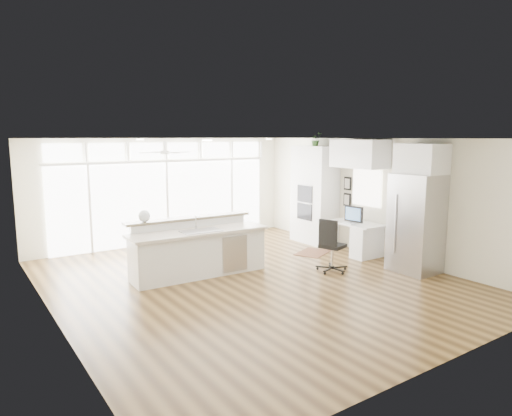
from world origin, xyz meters
TOP-DOWN VIEW (x-y plane):
  - floor at (0.00, 0.00)m, footprint 7.00×8.00m
  - ceiling at (0.00, 0.00)m, footprint 7.00×8.00m
  - wall_back at (0.00, 4.00)m, footprint 7.00×0.04m
  - wall_front at (0.00, -4.00)m, footprint 7.00×0.04m
  - wall_left at (-3.50, 0.00)m, footprint 0.04×8.00m
  - wall_right at (3.50, 0.00)m, footprint 0.04×8.00m
  - glass_wall at (0.00, 3.94)m, footprint 5.80×0.06m
  - transom_row at (0.00, 3.94)m, footprint 5.90×0.06m
  - desk_window at (3.46, 0.30)m, footprint 0.04×0.85m
  - ceiling_fan at (-0.50, 2.80)m, footprint 1.16×1.16m
  - recessed_lights at (0.00, 0.20)m, footprint 3.40×3.00m
  - oven_cabinet at (3.17, 1.80)m, footprint 0.64×1.20m
  - desk_nook at (3.13, 0.30)m, footprint 0.72×1.30m
  - upper_cabinets at (3.17, 0.30)m, footprint 0.64×1.30m
  - refrigerator at (3.11, -1.35)m, footprint 0.76×0.90m
  - fridge_cabinet at (3.17, -1.35)m, footprint 0.64×0.90m
  - framed_photos at (3.46, 0.92)m, footprint 0.06×0.22m
  - kitchen_island at (-0.65, 0.91)m, footprint 2.82×1.15m
  - rug at (2.39, 0.95)m, footprint 1.03×0.91m
  - office_chair at (1.72, -0.41)m, footprint 0.71×0.68m
  - fishbowl at (-1.58, 1.35)m, footprint 0.26×0.26m
  - monitor at (3.05, 0.30)m, footprint 0.14×0.51m
  - keyboard at (2.88, 0.30)m, footprint 0.13×0.30m
  - potted_plant at (3.17, 1.80)m, footprint 0.32×0.35m

SIDE VIEW (x-z plane):
  - floor at x=0.00m, z-range -0.02..0.00m
  - rug at x=2.39m, z-range 0.00..0.01m
  - desk_nook at x=3.13m, z-range 0.00..0.76m
  - office_chair at x=1.72m, z-range 0.00..1.09m
  - kitchen_island at x=-0.65m, z-range 0.00..1.11m
  - keyboard at x=2.88m, z-range 0.76..0.77m
  - monitor at x=3.05m, z-range 0.76..1.18m
  - refrigerator at x=3.11m, z-range 0.00..2.00m
  - glass_wall at x=0.00m, z-range 0.01..2.09m
  - fishbowl at x=-1.58m, z-range 1.11..1.34m
  - oven_cabinet at x=3.17m, z-range 0.00..2.50m
  - wall_back at x=0.00m, z-range 0.00..2.70m
  - wall_front at x=0.00m, z-range 0.00..2.70m
  - wall_left at x=-3.50m, z-range 0.00..2.70m
  - wall_right at x=3.50m, z-range 0.00..2.70m
  - framed_photos at x=3.46m, z-range 1.00..1.80m
  - desk_window at x=3.46m, z-range 1.12..1.98m
  - fridge_cabinet at x=3.17m, z-range 2.00..2.60m
  - upper_cabinets at x=3.17m, z-range 2.03..2.67m
  - transom_row at x=0.00m, z-range 2.18..2.58m
  - ceiling_fan at x=-0.50m, z-range 2.32..2.64m
  - potted_plant at x=3.17m, z-range 2.50..2.76m
  - recessed_lights at x=0.00m, z-range 2.67..2.69m
  - ceiling at x=0.00m, z-range 2.69..2.71m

